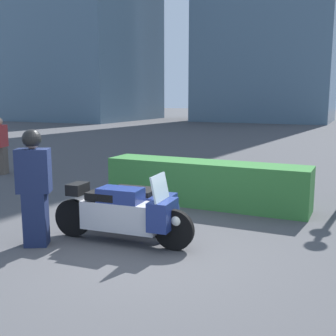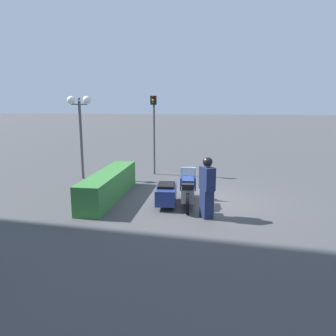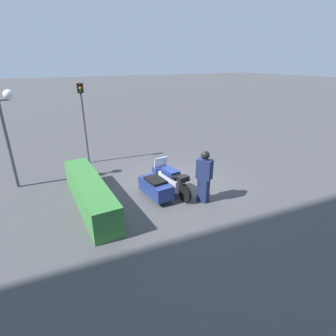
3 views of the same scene
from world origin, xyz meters
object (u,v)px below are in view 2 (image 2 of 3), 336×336
police_motorcycle (176,191)px  traffic_light_near (154,124)px  twin_lamp_post (80,115)px  hedge_bush_curbside (109,185)px  officer_rider (207,186)px

police_motorcycle → traffic_light_near: (4.45, 1.57, 1.91)m
twin_lamp_post → traffic_light_near: bearing=-67.0°
police_motorcycle → hedge_bush_curbside: police_motorcycle is taller
police_motorcycle → officer_rider: officer_rider is taller
police_motorcycle → hedge_bush_curbside: size_ratio=0.55×
twin_lamp_post → traffic_light_near: traffic_light_near is taller
officer_rider → hedge_bush_curbside: officer_rider is taller
police_motorcycle → hedge_bush_curbside: 2.48m
twin_lamp_post → traffic_light_near: size_ratio=0.99×
officer_rider → hedge_bush_curbside: 3.83m
officer_rider → twin_lamp_post: size_ratio=0.50×
traffic_light_near → twin_lamp_post: bearing=-59.9°
police_motorcycle → traffic_light_near: size_ratio=0.66×
officer_rider → twin_lamp_post: bearing=-66.4°
police_motorcycle → officer_rider: bearing=-142.3°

